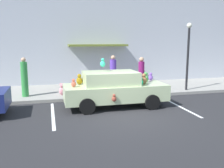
{
  "coord_description": "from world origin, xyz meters",
  "views": [
    {
      "loc": [
        -2.79,
        -8.72,
        2.91
      ],
      "look_at": [
        -0.01,
        2.2,
        0.9
      ],
      "focal_mm": 40.34,
      "sensor_mm": 36.0,
      "label": 1
    }
  ],
  "objects_px": {
    "street_lamp_post": "(188,49)",
    "pedestrian_by_lamp": "(141,73)",
    "plush_covered_car": "(114,89)",
    "pedestrian_walking_past": "(24,78)",
    "teddy_bear_on_sidewalk": "(62,89)",
    "pedestrian_near_shopfront": "(113,73)"
  },
  "relations": [
    {
      "from": "street_lamp_post",
      "to": "pedestrian_near_shopfront",
      "type": "height_order",
      "value": "street_lamp_post"
    },
    {
      "from": "street_lamp_post",
      "to": "pedestrian_by_lamp",
      "type": "bearing_deg",
      "value": 147.4
    },
    {
      "from": "street_lamp_post",
      "to": "pedestrian_walking_past",
      "type": "relative_size",
      "value": 1.9
    },
    {
      "from": "pedestrian_near_shopfront",
      "to": "pedestrian_by_lamp",
      "type": "distance_m",
      "value": 1.74
    },
    {
      "from": "pedestrian_walking_past",
      "to": "pedestrian_by_lamp",
      "type": "distance_m",
      "value": 6.42
    },
    {
      "from": "plush_covered_car",
      "to": "street_lamp_post",
      "type": "relative_size",
      "value": 1.22
    },
    {
      "from": "pedestrian_walking_past",
      "to": "pedestrian_by_lamp",
      "type": "bearing_deg",
      "value": 7.99
    },
    {
      "from": "pedestrian_by_lamp",
      "to": "street_lamp_post",
      "type": "bearing_deg",
      "value": -32.6
    },
    {
      "from": "plush_covered_car",
      "to": "pedestrian_by_lamp",
      "type": "xyz_separation_m",
      "value": [
        2.48,
        3.27,
        0.18
      ]
    },
    {
      "from": "plush_covered_car",
      "to": "teddy_bear_on_sidewalk",
      "type": "bearing_deg",
      "value": 132.96
    },
    {
      "from": "pedestrian_walking_past",
      "to": "street_lamp_post",
      "type": "bearing_deg",
      "value": -3.2
    },
    {
      "from": "street_lamp_post",
      "to": "pedestrian_by_lamp",
      "type": "xyz_separation_m",
      "value": [
        -2.14,
        1.37,
        -1.41
      ]
    },
    {
      "from": "plush_covered_car",
      "to": "pedestrian_near_shopfront",
      "type": "distance_m",
      "value": 3.2
    },
    {
      "from": "street_lamp_post",
      "to": "plush_covered_car",
      "type": "bearing_deg",
      "value": -157.66
    },
    {
      "from": "teddy_bear_on_sidewalk",
      "to": "pedestrian_near_shopfront",
      "type": "bearing_deg",
      "value": 16.41
    },
    {
      "from": "teddy_bear_on_sidewalk",
      "to": "pedestrian_walking_past",
      "type": "relative_size",
      "value": 0.32
    },
    {
      "from": "plush_covered_car",
      "to": "pedestrian_walking_past",
      "type": "distance_m",
      "value": 4.55
    },
    {
      "from": "pedestrian_near_shopfront",
      "to": "pedestrian_by_lamp",
      "type": "height_order",
      "value": "pedestrian_near_shopfront"
    },
    {
      "from": "pedestrian_near_shopfront",
      "to": "pedestrian_by_lamp",
      "type": "relative_size",
      "value": 1.08
    },
    {
      "from": "pedestrian_by_lamp",
      "to": "teddy_bear_on_sidewalk",
      "type": "bearing_deg",
      "value": -167.6
    },
    {
      "from": "pedestrian_by_lamp",
      "to": "plush_covered_car",
      "type": "bearing_deg",
      "value": -127.24
    },
    {
      "from": "plush_covered_car",
      "to": "pedestrian_walking_past",
      "type": "bearing_deg",
      "value": 148.49
    }
  ]
}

